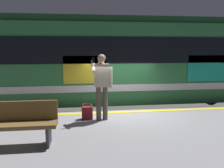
{
  "coord_description": "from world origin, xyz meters",
  "views": [
    {
      "loc": [
        1.21,
        6.95,
        2.98
      ],
      "look_at": [
        0.36,
        0.3,
        1.91
      ],
      "focal_mm": 35.84,
      "sensor_mm": 36.0,
      "label": 1
    }
  ],
  "objects_px": {
    "bench": "(13,122)",
    "passenger": "(102,81)",
    "handbag": "(87,112)",
    "train_carriage": "(138,60)"
  },
  "relations": [
    {
      "from": "bench",
      "to": "passenger",
      "type": "bearing_deg",
      "value": -142.99
    },
    {
      "from": "handbag",
      "to": "bench",
      "type": "relative_size",
      "value": 0.24
    },
    {
      "from": "handbag",
      "to": "bench",
      "type": "xyz_separation_m",
      "value": [
        1.52,
        1.55,
        0.3
      ]
    },
    {
      "from": "train_carriage",
      "to": "passenger",
      "type": "xyz_separation_m",
      "value": [
        1.76,
        3.06,
        -0.42
      ]
    },
    {
      "from": "passenger",
      "to": "handbag",
      "type": "distance_m",
      "value": 0.98
    },
    {
      "from": "passenger",
      "to": "handbag",
      "type": "xyz_separation_m",
      "value": [
        0.41,
        -0.09,
        -0.88
      ]
    },
    {
      "from": "train_carriage",
      "to": "bench",
      "type": "distance_m",
      "value": 5.92
    },
    {
      "from": "passenger",
      "to": "handbag",
      "type": "bearing_deg",
      "value": -12.62
    },
    {
      "from": "train_carriage",
      "to": "handbag",
      "type": "relative_size",
      "value": 29.39
    },
    {
      "from": "train_carriage",
      "to": "bench",
      "type": "height_order",
      "value": "train_carriage"
    }
  ]
}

